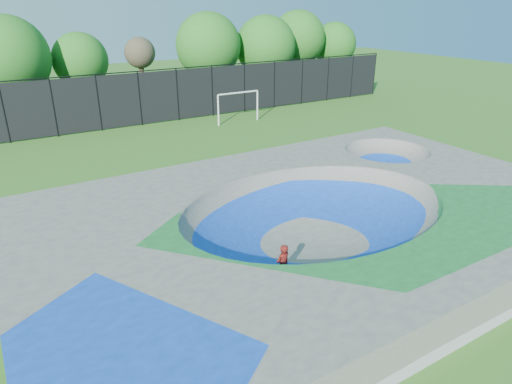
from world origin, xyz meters
TOP-DOWN VIEW (x-y plane):
  - ground at (0.00, 0.00)m, footprint 120.00×120.00m
  - skate_deck at (0.00, 0.00)m, footprint 22.00×14.00m
  - skater at (-2.98, -2.06)m, footprint 0.62×0.46m
  - skateboard at (-2.98, -2.06)m, footprint 0.81×0.42m
  - soccer_goal at (6.66, 17.92)m, footprint 3.56×0.12m
  - fence at (0.00, 21.00)m, footprint 48.09×0.09m
  - treeline at (-1.08, 25.96)m, footprint 52.12×7.55m

SIDE VIEW (x-z plane):
  - ground at x=0.00m, z-range 0.00..0.00m
  - skateboard at x=-2.98m, z-range 0.00..0.05m
  - skate_deck at x=0.00m, z-range 0.00..1.50m
  - skater at x=-2.98m, z-range 0.00..1.53m
  - soccer_goal at x=6.66m, z-range 0.46..2.82m
  - fence at x=0.00m, z-range 0.08..4.12m
  - treeline at x=-1.08m, z-range 0.71..9.14m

